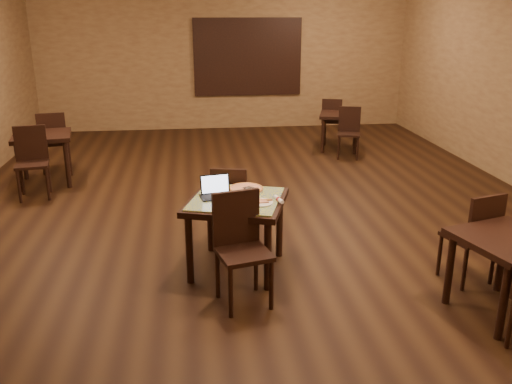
{
  "coord_description": "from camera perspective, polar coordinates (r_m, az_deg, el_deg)",
  "views": [
    {
      "loc": [
        -0.79,
        -7.02,
        2.52
      ],
      "look_at": [
        -0.19,
        -2.1,
        0.85
      ],
      "focal_mm": 38.0,
      "sensor_mm": 36.0,
      "label": 1
    }
  ],
  "objects": [
    {
      "name": "other_table_a_chair_far",
      "position": [
        10.83,
        7.96,
        7.71
      ],
      "size": [
        0.48,
        0.48,
        0.89
      ],
      "rotation": [
        0.0,
        0.0,
        2.85
      ],
      "color": "black",
      "rests_on": "ground"
    },
    {
      "name": "other_table_b_chair_far",
      "position": [
        9.3,
        -20.57,
        5.26
      ],
      "size": [
        0.5,
        0.5,
        1.0
      ],
      "rotation": [
        0.0,
        0.0,
        3.32
      ],
      "color": "black",
      "rests_on": "ground"
    },
    {
      "name": "other_table_a_chair_near",
      "position": [
        9.86,
        9.76,
        6.54
      ],
      "size": [
        0.48,
        0.48,
        0.89
      ],
      "rotation": [
        0.0,
        0.0,
        -0.29
      ],
      "color": "black",
      "rests_on": "ground"
    },
    {
      "name": "chair_main_near",
      "position": [
        4.83,
        -1.67,
        -5.22
      ],
      "size": [
        0.53,
        0.53,
        1.01
      ],
      "rotation": [
        0.0,
        0.0,
        0.25
      ],
      "color": "black",
      "rests_on": "ground"
    },
    {
      "name": "other_table_c_chair_far",
      "position": [
        5.53,
        22.14,
        -4.03
      ],
      "size": [
        0.5,
        0.5,
        0.93
      ],
      "rotation": [
        0.0,
        0.0,
        3.41
      ],
      "color": "black",
      "rests_on": "ground"
    },
    {
      "name": "plate",
      "position": [
        5.18,
        0.51,
        -1.13
      ],
      "size": [
        0.24,
        0.24,
        0.01
      ],
      "primitive_type": "cylinder",
      "color": "white",
      "rests_on": "tiled_table"
    },
    {
      "name": "napkin_roll",
      "position": [
        5.24,
        2.41,
        -0.77
      ],
      "size": [
        0.08,
        0.19,
        0.04
      ],
      "rotation": [
        0.0,
        0.0,
        0.24
      ],
      "color": "white",
      "rests_on": "tiled_table"
    },
    {
      "name": "tiled_table",
      "position": [
        5.37,
        -2.07,
        -1.69
      ],
      "size": [
        1.16,
        1.16,
        0.76
      ],
      "rotation": [
        0.0,
        0.0,
        -0.31
      ],
      "color": "black",
      "rests_on": "ground"
    },
    {
      "name": "pizza_slice",
      "position": [
        5.18,
        0.51,
        -0.98
      ],
      "size": [
        0.18,
        0.18,
        0.02
      ],
      "primitive_type": null,
      "rotation": [
        0.0,
        0.0,
        0.08
      ],
      "color": "beige",
      "rests_on": "plate"
    },
    {
      "name": "spatula",
      "position": [
        5.54,
        -0.84,
        0.41
      ],
      "size": [
        0.18,
        0.24,
        0.01
      ],
      "primitive_type": "cube",
      "rotation": [
        0.0,
        0.0,
        0.49
      ],
      "color": "silver",
      "rests_on": "pizza_whole"
    },
    {
      "name": "other_table_b_chair_near",
      "position": [
        8.22,
        -22.52,
        3.38
      ],
      "size": [
        0.5,
        0.5,
        1.0
      ],
      "rotation": [
        0.0,
        0.0,
        0.17
      ],
      "color": "black",
      "rests_on": "ground"
    },
    {
      "name": "other_table_b",
      "position": [
        8.74,
        -21.55,
        4.87
      ],
      "size": [
        0.95,
        0.95,
        0.77
      ],
      "rotation": [
        0.0,
        0.0,
        0.17
      ],
      "color": "black",
      "rests_on": "ground"
    },
    {
      "name": "mural",
      "position": [
        12.09,
        -0.88,
        14.01
      ],
      "size": [
        2.34,
        0.05,
        1.64
      ],
      "color": "#245984",
      "rests_on": "wall_back"
    },
    {
      "name": "wall_back",
      "position": [
        12.09,
        -3.33,
        13.75
      ],
      "size": [
        8.0,
        0.02,
        3.0
      ],
      "primitive_type": "cube",
      "color": "#977A4C",
      "rests_on": "ground"
    },
    {
      "name": "ground",
      "position": [
        7.51,
        -0.55,
        -1.02
      ],
      "size": [
        10.0,
        10.0,
        0.0
      ],
      "primitive_type": "plane",
      "color": "black",
      "rests_on": "ground"
    },
    {
      "name": "other_table_a",
      "position": [
        10.33,
        8.84,
        7.53
      ],
      "size": [
        0.92,
        0.92,
        0.69
      ],
      "rotation": [
        0.0,
        0.0,
        -0.29
      ],
      "color": "black",
      "rests_on": "ground"
    },
    {
      "name": "pizza_pan",
      "position": [
        5.57,
        -1.07,
        0.24
      ],
      "size": [
        0.37,
        0.37,
        0.01
      ],
      "primitive_type": "cylinder",
      "color": "silver",
      "rests_on": "tiled_table"
    },
    {
      "name": "laptop",
      "position": [
        5.4,
        -4.3,
        0.13
      ],
      "size": [
        0.33,
        0.28,
        0.2
      ],
      "rotation": [
        0.0,
        0.0,
        0.19
      ],
      "color": "black",
      "rests_on": "tiled_table"
    },
    {
      "name": "chair_main_far",
      "position": [
        6.0,
        -2.75,
        -0.95
      ],
      "size": [
        0.47,
        0.47,
        0.91
      ],
      "rotation": [
        0.0,
        0.0,
        2.92
      ],
      "color": "black",
      "rests_on": "ground"
    },
    {
      "name": "wall_front",
      "position": [
        2.4,
        13.06,
        -7.11
      ],
      "size": [
        8.0,
        0.02,
        3.0
      ],
      "primitive_type": "cube",
      "color": "#977A4C",
      "rests_on": "ground"
    },
    {
      "name": "other_table_c",
      "position": [
        5.06,
        24.92,
        -5.59
      ],
      "size": [
        0.94,
        0.94,
        0.72
      ],
      "rotation": [
        0.0,
        0.0,
        0.27
      ],
      "color": "black",
      "rests_on": "ground"
    },
    {
      "name": "pizza_whole",
      "position": [
        5.56,
        -1.07,
        0.38
      ],
      "size": [
        0.35,
        0.35,
        0.02
      ],
      "color": "beige",
      "rests_on": "pizza_pan"
    }
  ]
}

